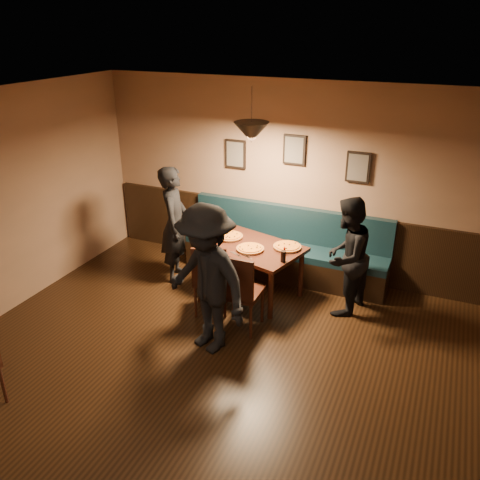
% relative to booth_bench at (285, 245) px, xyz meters
% --- Properties ---
extents(floor, '(7.00, 7.00, 0.00)m').
position_rel_booth_bench_xyz_m(floor, '(0.00, -3.20, -0.50)').
color(floor, black).
rests_on(floor, ground).
extents(ceiling, '(7.00, 7.00, 0.00)m').
position_rel_booth_bench_xyz_m(ceiling, '(0.00, -3.20, 2.30)').
color(ceiling, silver).
rests_on(ceiling, ground).
extents(wall_back, '(6.00, 0.00, 6.00)m').
position_rel_booth_bench_xyz_m(wall_back, '(0.00, 0.30, 0.90)').
color(wall_back, '#8C704F').
rests_on(wall_back, ground).
extents(wainscot, '(5.88, 0.06, 1.00)m').
position_rel_booth_bench_xyz_m(wainscot, '(0.00, 0.27, 0.00)').
color(wainscot, black).
rests_on(wainscot, ground).
extents(booth_bench, '(3.00, 0.60, 1.00)m').
position_rel_booth_bench_xyz_m(booth_bench, '(0.00, 0.00, 0.00)').
color(booth_bench, '#0F232D').
rests_on(booth_bench, ground).
extents(picture_left, '(0.32, 0.04, 0.42)m').
position_rel_booth_bench_xyz_m(picture_left, '(-0.90, 0.27, 1.20)').
color(picture_left, black).
rests_on(picture_left, wall_back).
extents(picture_center, '(0.32, 0.04, 0.42)m').
position_rel_booth_bench_xyz_m(picture_center, '(0.00, 0.27, 1.35)').
color(picture_center, black).
rests_on(picture_center, wall_back).
extents(picture_right, '(0.32, 0.04, 0.42)m').
position_rel_booth_bench_xyz_m(picture_right, '(0.90, 0.27, 1.20)').
color(picture_right, black).
rests_on(picture_right, wall_back).
extents(pendant_lamp, '(0.44, 0.44, 0.25)m').
position_rel_booth_bench_xyz_m(pendant_lamp, '(-0.27, -0.67, 1.75)').
color(pendant_lamp, black).
rests_on(pendant_lamp, ceiling).
extents(dining_table, '(1.54, 1.20, 0.73)m').
position_rel_booth_bench_xyz_m(dining_table, '(-0.27, -0.67, -0.14)').
color(dining_table, black).
rests_on(dining_table, floor).
extents(chair_near_left, '(0.57, 0.57, 0.98)m').
position_rel_booth_bench_xyz_m(chair_near_left, '(-0.56, -1.28, -0.01)').
color(chair_near_left, black).
rests_on(chair_near_left, floor).
extents(chair_near_right, '(0.46, 0.46, 1.03)m').
position_rel_booth_bench_xyz_m(chair_near_right, '(-0.04, -1.48, 0.02)').
color(chair_near_right, black).
rests_on(chair_near_right, floor).
extents(diner_left, '(0.59, 0.72, 1.70)m').
position_rel_booth_bench_xyz_m(diner_left, '(-1.42, -0.68, 0.35)').
color(diner_left, black).
rests_on(diner_left, floor).
extents(diner_right, '(0.75, 0.87, 1.56)m').
position_rel_booth_bench_xyz_m(diner_right, '(1.01, -0.60, 0.28)').
color(diner_right, black).
rests_on(diner_right, floor).
extents(diner_front, '(1.30, 1.02, 1.76)m').
position_rel_booth_bench_xyz_m(diner_front, '(-0.24, -2.01, 0.38)').
color(diner_front, black).
rests_on(diner_front, floor).
extents(pizza_a, '(0.40, 0.40, 0.04)m').
position_rel_booth_bench_xyz_m(pizza_a, '(-0.63, -0.55, 0.25)').
color(pizza_a, gold).
rests_on(pizza_a, dining_table).
extents(pizza_b, '(0.46, 0.46, 0.04)m').
position_rel_booth_bench_xyz_m(pizza_b, '(-0.21, -0.81, 0.25)').
color(pizza_b, orange).
rests_on(pizza_b, dining_table).
extents(pizza_c, '(0.41, 0.41, 0.04)m').
position_rel_booth_bench_xyz_m(pizza_c, '(0.22, -0.55, 0.25)').
color(pizza_c, gold).
rests_on(pizza_c, dining_table).
extents(soda_glass, '(0.07, 0.07, 0.14)m').
position_rel_booth_bench_xyz_m(soda_glass, '(0.29, -0.95, 0.30)').
color(soda_glass, black).
rests_on(soda_glass, dining_table).
extents(tabasco_bottle, '(0.03, 0.03, 0.12)m').
position_rel_booth_bench_xyz_m(tabasco_bottle, '(0.25, -0.76, 0.29)').
color(tabasco_bottle, '#951604').
rests_on(tabasco_bottle, dining_table).
extents(napkin_a, '(0.19, 0.19, 0.01)m').
position_rel_booth_bench_xyz_m(napkin_a, '(-0.87, -0.38, 0.23)').
color(napkin_a, '#217C32').
rests_on(napkin_a, dining_table).
extents(napkin_b, '(0.16, 0.16, 0.01)m').
position_rel_booth_bench_xyz_m(napkin_b, '(-0.77, -0.93, 0.23)').
color(napkin_b, '#1D6E34').
rests_on(napkin_b, dining_table).
extents(cutlery_set, '(0.19, 0.11, 0.00)m').
position_rel_booth_bench_xyz_m(cutlery_set, '(-0.27, -1.00, 0.23)').
color(cutlery_set, silver).
rests_on(cutlery_set, dining_table).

